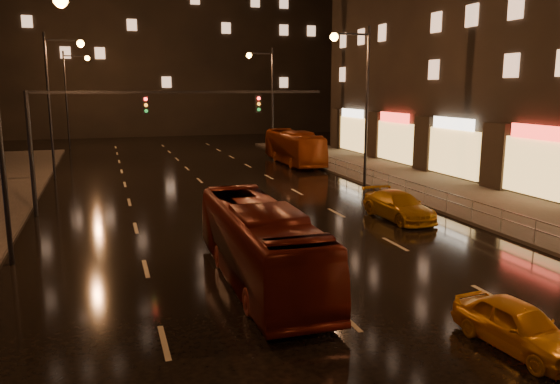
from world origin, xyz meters
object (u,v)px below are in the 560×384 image
(bus_red, at_px, (260,243))
(taxi_near, at_px, (518,326))
(taxi_far, at_px, (399,206))
(bus_curb, at_px, (294,147))

(bus_red, relative_size, taxi_near, 2.71)
(bus_red, xyz_separation_m, taxi_far, (8.84, 6.36, -0.66))
(bus_curb, distance_m, taxi_near, 33.48)
(taxi_near, bearing_deg, taxi_far, 66.31)
(bus_red, height_order, taxi_far, bus_red)
(bus_red, height_order, bus_curb, bus_curb)
(bus_red, distance_m, taxi_near, 8.05)
(taxi_near, bearing_deg, bus_red, 120.34)
(bus_curb, bearing_deg, taxi_near, -98.45)
(bus_curb, height_order, taxi_near, bus_curb)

